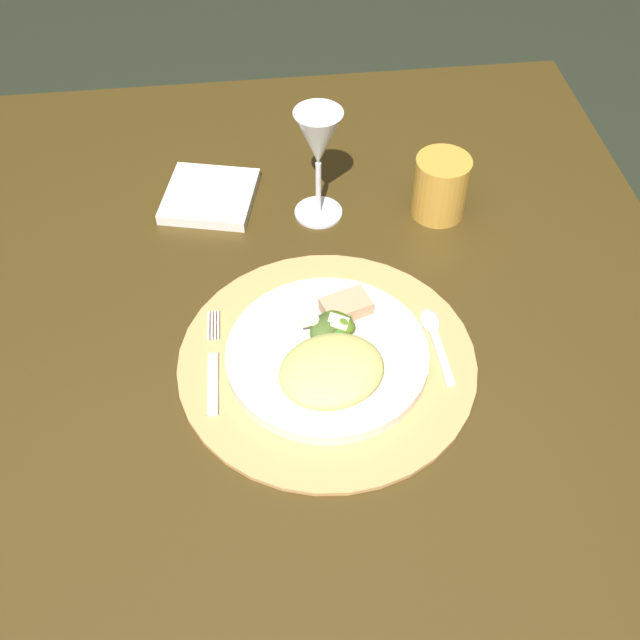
# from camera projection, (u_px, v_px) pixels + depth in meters

# --- Properties ---
(ground_plane) EXTENTS (6.00, 6.00, 0.00)m
(ground_plane) POSITION_uv_depth(u_px,v_px,m) (281.00, 562.00, 1.52)
(ground_plane) COLOR #242A1C
(dining_table) EXTENTS (1.13, 1.10, 0.75)m
(dining_table) POSITION_uv_depth(u_px,v_px,m) (263.00, 368.00, 1.04)
(dining_table) COLOR #412F11
(dining_table) RESTS_ON ground
(placemat) EXTENTS (0.36, 0.36, 0.01)m
(placemat) POSITION_uv_depth(u_px,v_px,m) (325.00, 361.00, 0.91)
(placemat) COLOR tan
(placemat) RESTS_ON dining_table
(dinner_plate) EXTENTS (0.24, 0.24, 0.02)m
(dinner_plate) POSITION_uv_depth(u_px,v_px,m) (325.00, 355.00, 0.90)
(dinner_plate) COLOR silver
(dinner_plate) RESTS_ON placemat
(pasta_serving) EXTENTS (0.15, 0.14, 0.03)m
(pasta_serving) POSITION_uv_depth(u_px,v_px,m) (329.00, 371.00, 0.85)
(pasta_serving) COLOR #D8CF6C
(pasta_serving) RESTS_ON dinner_plate
(salad_greens) EXTENTS (0.07, 0.07, 0.03)m
(salad_greens) POSITION_uv_depth(u_px,v_px,m) (329.00, 326.00, 0.90)
(salad_greens) COLOR #4B6A19
(salad_greens) RESTS_ON dinner_plate
(bread_piece) EXTENTS (0.07, 0.05, 0.02)m
(bread_piece) POSITION_uv_depth(u_px,v_px,m) (344.00, 306.00, 0.93)
(bread_piece) COLOR tan
(bread_piece) RESTS_ON dinner_plate
(fork) EXTENTS (0.02, 0.16, 0.00)m
(fork) POSITION_uv_depth(u_px,v_px,m) (211.00, 366.00, 0.89)
(fork) COLOR silver
(fork) RESTS_ON placemat
(spoon) EXTENTS (0.02, 0.12, 0.01)m
(spoon) POSITION_uv_depth(u_px,v_px,m) (432.00, 334.00, 0.93)
(spoon) COLOR silver
(spoon) RESTS_ON placemat
(napkin) EXTENTS (0.15, 0.15, 0.02)m
(napkin) POSITION_uv_depth(u_px,v_px,m) (208.00, 196.00, 1.10)
(napkin) COLOR white
(napkin) RESTS_ON dining_table
(wine_glass) EXTENTS (0.07, 0.07, 0.17)m
(wine_glass) POSITION_uv_depth(u_px,v_px,m) (316.00, 144.00, 0.99)
(wine_glass) COLOR silver
(wine_glass) RESTS_ON dining_table
(amber_tumbler) EXTENTS (0.08, 0.08, 0.09)m
(amber_tumbler) POSITION_uv_depth(u_px,v_px,m) (439.00, 187.00, 1.05)
(amber_tumbler) COLOR gold
(amber_tumbler) RESTS_ON dining_table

